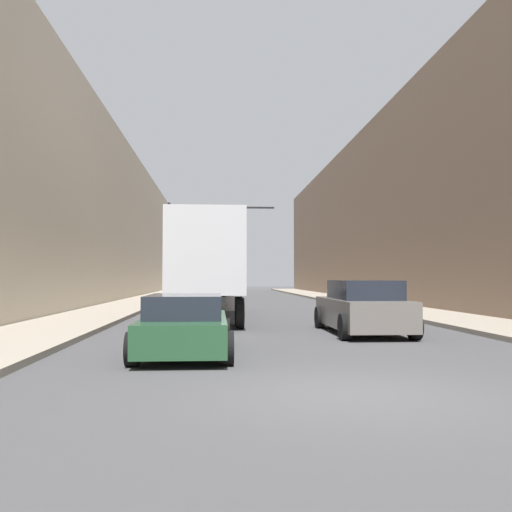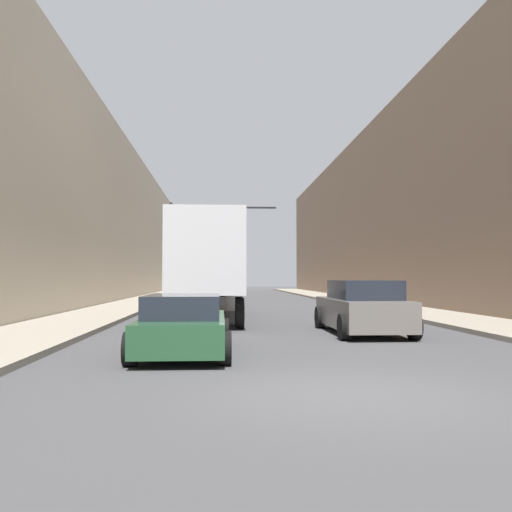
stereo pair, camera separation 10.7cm
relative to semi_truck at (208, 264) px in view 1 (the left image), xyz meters
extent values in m
plane|color=#424244|center=(2.30, -16.10, -2.21)|extent=(200.00, 200.00, 0.00)
cube|color=gray|center=(9.33, 13.90, -2.14)|extent=(3.16, 80.00, 0.15)
cube|color=gray|center=(-4.73, 13.90, -2.14)|extent=(3.16, 80.00, 0.15)
cube|color=#846B56|center=(13.91, 13.90, 4.05)|extent=(6.00, 80.00, 12.53)
cube|color=beige|center=(-9.31, 13.90, 3.68)|extent=(6.00, 80.00, 11.79)
cube|color=silver|center=(0.00, -1.29, 0.26)|extent=(2.52, 11.24, 2.75)
cube|color=black|center=(0.00, -1.29, -1.26)|extent=(1.26, 11.24, 0.24)
cube|color=silver|center=(0.00, 5.60, -0.71)|extent=(2.52, 2.54, 3.00)
cylinder|color=black|center=(-1.11, -5.71, -1.71)|extent=(0.25, 1.00, 1.00)
cylinder|color=black|center=(1.11, -5.71, -1.71)|extent=(0.25, 1.00, 1.00)
cylinder|color=black|center=(-1.11, -4.51, -1.71)|extent=(0.25, 1.00, 1.00)
cylinder|color=black|center=(1.11, -4.51, -1.71)|extent=(0.25, 1.00, 1.00)
cylinder|color=black|center=(-1.11, 5.60, -1.71)|extent=(0.25, 1.00, 1.00)
cylinder|color=black|center=(1.11, 5.60, -1.71)|extent=(0.25, 1.00, 1.00)
cube|color=#234C2D|center=(-0.31, -11.56, -1.72)|extent=(1.74, 4.77, 0.62)
cube|color=#1E232D|center=(-0.31, -11.80, -1.17)|extent=(1.53, 2.62, 0.48)
cylinder|color=black|center=(-1.18, -9.88, -1.89)|extent=(0.25, 0.64, 0.64)
cylinder|color=black|center=(0.56, -9.88, -1.89)|extent=(0.25, 0.64, 0.64)
cylinder|color=black|center=(-1.18, -13.34, -1.89)|extent=(0.25, 0.64, 0.64)
cylinder|color=black|center=(0.56, -13.34, -1.89)|extent=(0.25, 0.64, 0.64)
cube|color=slate|center=(4.65, -7.41, -1.61)|extent=(1.87, 4.94, 0.82)
cube|color=#1E232D|center=(4.65, -7.65, -0.92)|extent=(1.65, 2.72, 0.55)
cylinder|color=black|center=(3.71, -5.64, -1.86)|extent=(0.25, 0.70, 0.70)
cylinder|color=black|center=(5.59, -5.64, -1.86)|extent=(0.25, 0.70, 0.70)
cylinder|color=black|center=(3.71, -9.28, -1.86)|extent=(0.25, 0.70, 0.70)
cylinder|color=black|center=(5.59, -9.28, -1.86)|extent=(0.25, 0.70, 0.70)
cylinder|color=black|center=(-2.99, 15.76, 1.23)|extent=(0.20, 0.20, 6.88)
cube|color=black|center=(0.68, 15.76, 4.37)|extent=(7.36, 0.12, 0.12)
cube|color=black|center=(-0.54, 15.76, 3.86)|extent=(0.30, 0.24, 0.90)
sphere|color=green|center=(-0.54, 15.62, 3.58)|extent=(0.18, 0.18, 0.18)
cube|color=black|center=(1.91, 15.76, 3.86)|extent=(0.30, 0.24, 0.90)
sphere|color=gold|center=(1.91, 15.62, 4.14)|extent=(0.18, 0.18, 0.18)
camera|label=1|loc=(0.38, -24.06, -0.57)|focal=40.00mm
camera|label=2|loc=(0.49, -24.07, -0.57)|focal=40.00mm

